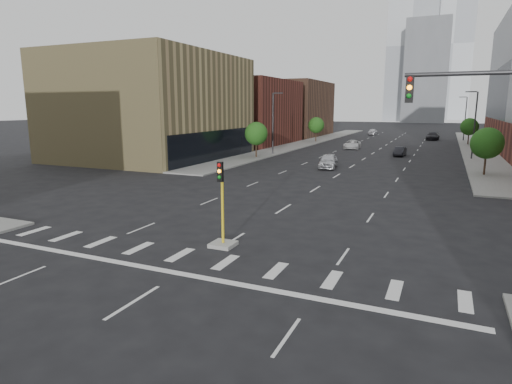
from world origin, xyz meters
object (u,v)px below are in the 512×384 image
Objects in this scene: median_traffic_signal at (223,228)px; car_distant at (373,132)px; car_near_left at (328,161)px; car_mid_right at (400,151)px; car_far_left at (352,144)px; car_deep_right at (433,136)px.

car_distant is (-7.02, 93.64, -0.19)m from median_traffic_signal.
car_distant is (-4.73, 63.27, -0.06)m from car_near_left.
car_distant is at bearing 105.81° from car_mid_right.
car_distant is at bearing 85.94° from car_near_left.
car_near_left reaches higher than car_distant.
car_near_left is 24.63m from car_far_left.
car_far_left is at bearing -110.44° from car_deep_right.
median_traffic_signal is 81.70m from car_deep_right.
median_traffic_signal is 93.90m from car_distant.
car_near_left is at bearing -109.11° from car_mid_right.
car_distant is at bearing 90.05° from car_far_left.
car_distant is (-2.61, 38.73, 0.04)m from car_far_left.
car_mid_right is 0.87× the size of car_distant.
car_far_left is at bearing 138.69° from car_mid_right.
car_far_left reaches higher than car_mid_right.
car_deep_right is at bearing 84.69° from median_traffic_signal.
car_deep_right is 1.26× the size of car_distant.
car_mid_right is (4.16, 46.70, -0.31)m from median_traffic_signal.
car_far_left is 38.82m from car_distant.
car_mid_right is at bearing -47.52° from car_far_left.
car_deep_right is (9.84, 50.99, -0.00)m from car_near_left.
car_near_left is 51.93m from car_deep_right.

